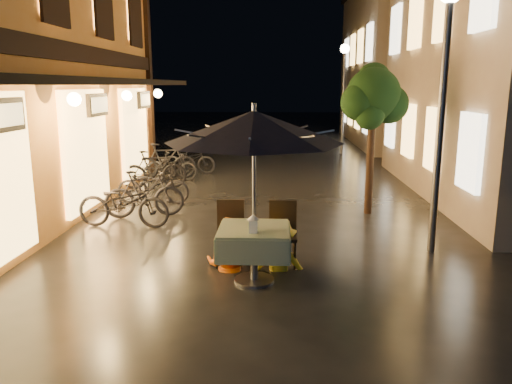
{
  "coord_description": "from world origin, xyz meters",
  "views": [
    {
      "loc": [
        0.47,
        -5.95,
        2.69
      ],
      "look_at": [
        0.15,
        1.2,
        1.15
      ],
      "focal_mm": 35.0,
      "sensor_mm": 36.0,
      "label": 1
    }
  ],
  "objects_px": {
    "person_yellow": "(279,221)",
    "patio_umbrella": "(254,127)",
    "bicycle_0": "(124,203)",
    "streetlamp_near": "(445,70)",
    "person_orange": "(229,219)",
    "table_lantern": "(253,223)",
    "cafe_table": "(254,241)"
  },
  "relations": [
    {
      "from": "streetlamp_near",
      "to": "patio_umbrella",
      "type": "height_order",
      "value": "streetlamp_near"
    },
    {
      "from": "table_lantern",
      "to": "person_yellow",
      "type": "height_order",
      "value": "person_yellow"
    },
    {
      "from": "bicycle_0",
      "to": "person_orange",
      "type": "bearing_deg",
      "value": -129.68
    },
    {
      "from": "patio_umbrella",
      "to": "person_yellow",
      "type": "height_order",
      "value": "patio_umbrella"
    },
    {
      "from": "cafe_table",
      "to": "person_yellow",
      "type": "xyz_separation_m",
      "value": [
        0.34,
        0.53,
        0.14
      ]
    },
    {
      "from": "cafe_table",
      "to": "bicycle_0",
      "type": "distance_m",
      "value": 3.72
    },
    {
      "from": "person_yellow",
      "to": "patio_umbrella",
      "type": "bearing_deg",
      "value": 53.57
    },
    {
      "from": "person_yellow",
      "to": "bicycle_0",
      "type": "xyz_separation_m",
      "value": [
        -2.97,
        2.09,
        -0.26
      ]
    },
    {
      "from": "streetlamp_near",
      "to": "patio_umbrella",
      "type": "distance_m",
      "value": 3.27
    },
    {
      "from": "patio_umbrella",
      "to": "table_lantern",
      "type": "relative_size",
      "value": 9.84
    },
    {
      "from": "streetlamp_near",
      "to": "person_orange",
      "type": "bearing_deg",
      "value": -165.37
    },
    {
      "from": "streetlamp_near",
      "to": "table_lantern",
      "type": "xyz_separation_m",
      "value": [
        -2.85,
        -1.64,
        -2.0
      ]
    },
    {
      "from": "table_lantern",
      "to": "bicycle_0",
      "type": "bearing_deg",
      "value": 132.63
    },
    {
      "from": "table_lantern",
      "to": "patio_umbrella",
      "type": "bearing_deg",
      "value": 90.0
    },
    {
      "from": "person_orange",
      "to": "bicycle_0",
      "type": "xyz_separation_m",
      "value": [
        -2.23,
        2.07,
        -0.28
      ]
    },
    {
      "from": "streetlamp_near",
      "to": "cafe_table",
      "type": "height_order",
      "value": "streetlamp_near"
    },
    {
      "from": "cafe_table",
      "to": "bicycle_0",
      "type": "height_order",
      "value": "bicycle_0"
    },
    {
      "from": "table_lantern",
      "to": "person_orange",
      "type": "distance_m",
      "value": 0.9
    },
    {
      "from": "person_orange",
      "to": "bicycle_0",
      "type": "bearing_deg",
      "value": -29.03
    },
    {
      "from": "streetlamp_near",
      "to": "table_lantern",
      "type": "relative_size",
      "value": 16.92
    },
    {
      "from": "person_orange",
      "to": "cafe_table",
      "type": "bearing_deg",
      "value": 140.08
    },
    {
      "from": "table_lantern",
      "to": "bicycle_0",
      "type": "height_order",
      "value": "table_lantern"
    },
    {
      "from": "cafe_table",
      "to": "person_orange",
      "type": "relative_size",
      "value": 0.66
    },
    {
      "from": "cafe_table",
      "to": "patio_umbrella",
      "type": "relative_size",
      "value": 0.4
    },
    {
      "from": "patio_umbrella",
      "to": "streetlamp_near",
      "type": "bearing_deg",
      "value": 26.23
    },
    {
      "from": "streetlamp_near",
      "to": "cafe_table",
      "type": "xyz_separation_m",
      "value": [
        -2.85,
        -1.4,
        -2.33
      ]
    },
    {
      "from": "person_yellow",
      "to": "bicycle_0",
      "type": "bearing_deg",
      "value": -39.31
    },
    {
      "from": "table_lantern",
      "to": "streetlamp_near",
      "type": "bearing_deg",
      "value": 29.89
    },
    {
      "from": "streetlamp_near",
      "to": "cafe_table",
      "type": "distance_m",
      "value": 3.94
    },
    {
      "from": "person_yellow",
      "to": "table_lantern",
      "type": "bearing_deg",
      "value": 62.14
    },
    {
      "from": "patio_umbrella",
      "to": "person_yellow",
      "type": "xyz_separation_m",
      "value": [
        0.34,
        0.53,
        -1.42
      ]
    },
    {
      "from": "patio_umbrella",
      "to": "bicycle_0",
      "type": "bearing_deg",
      "value": 135.07
    }
  ]
}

